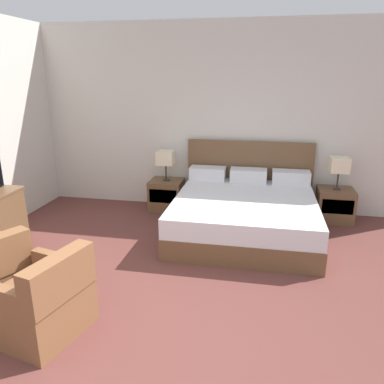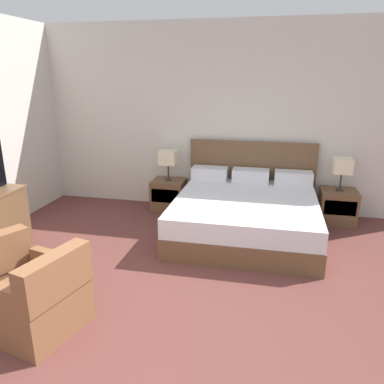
{
  "view_description": "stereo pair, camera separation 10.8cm",
  "coord_description": "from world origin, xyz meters",
  "px_view_note": "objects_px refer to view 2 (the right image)",
  "views": [
    {
      "loc": [
        0.81,
        -2.26,
        2.11
      ],
      "look_at": [
        -0.0,
        1.99,
        0.75
      ],
      "focal_mm": 35.0,
      "sensor_mm": 36.0,
      "label": 1
    },
    {
      "loc": [
        0.92,
        -2.24,
        2.11
      ],
      "look_at": [
        -0.0,
        1.99,
        0.75
      ],
      "focal_mm": 35.0,
      "sensor_mm": 36.0,
      "label": 2
    }
  ],
  "objects_px": {
    "bed": "(246,213)",
    "table_lamp_right": "(343,166)",
    "armchair_companion": "(39,301)",
    "table_lamp_left": "(168,158)",
    "nightstand_right": "(338,206)",
    "nightstand_left": "(169,195)"
  },
  "relations": [
    {
      "from": "bed",
      "to": "table_lamp_right",
      "type": "relative_size",
      "value": 4.23
    },
    {
      "from": "table_lamp_right",
      "to": "armchair_companion",
      "type": "xyz_separation_m",
      "value": [
        -2.85,
        -3.16,
        -0.57
      ]
    },
    {
      "from": "armchair_companion",
      "to": "table_lamp_left",
      "type": "bearing_deg",
      "value": 85.46
    },
    {
      "from": "nightstand_right",
      "to": "armchair_companion",
      "type": "distance_m",
      "value": 4.25
    },
    {
      "from": "bed",
      "to": "nightstand_right",
      "type": "relative_size",
      "value": 3.92
    },
    {
      "from": "table_lamp_right",
      "to": "armchair_companion",
      "type": "height_order",
      "value": "table_lamp_right"
    },
    {
      "from": "nightstand_left",
      "to": "armchair_companion",
      "type": "relative_size",
      "value": 0.62
    },
    {
      "from": "bed",
      "to": "nightstand_right",
      "type": "distance_m",
      "value": 1.48
    },
    {
      "from": "nightstand_right",
      "to": "table_lamp_left",
      "type": "relative_size",
      "value": 1.08
    },
    {
      "from": "bed",
      "to": "table_lamp_left",
      "type": "height_order",
      "value": "bed"
    },
    {
      "from": "nightstand_left",
      "to": "table_lamp_right",
      "type": "bearing_deg",
      "value": 0.03
    },
    {
      "from": "armchair_companion",
      "to": "table_lamp_right",
      "type": "bearing_deg",
      "value": 47.98
    },
    {
      "from": "nightstand_left",
      "to": "table_lamp_right",
      "type": "relative_size",
      "value": 1.08
    },
    {
      "from": "nightstand_left",
      "to": "table_lamp_left",
      "type": "height_order",
      "value": "table_lamp_left"
    },
    {
      "from": "table_lamp_left",
      "to": "armchair_companion",
      "type": "xyz_separation_m",
      "value": [
        -0.25,
        -3.16,
        -0.57
      ]
    },
    {
      "from": "nightstand_right",
      "to": "table_lamp_right",
      "type": "relative_size",
      "value": 1.08
    },
    {
      "from": "nightstand_left",
      "to": "nightstand_right",
      "type": "relative_size",
      "value": 1.0
    },
    {
      "from": "nightstand_right",
      "to": "table_lamp_right",
      "type": "bearing_deg",
      "value": 90.0
    },
    {
      "from": "bed",
      "to": "armchair_companion",
      "type": "distance_m",
      "value": 2.91
    },
    {
      "from": "nightstand_left",
      "to": "armchair_companion",
      "type": "bearing_deg",
      "value": -94.54
    },
    {
      "from": "table_lamp_right",
      "to": "armchair_companion",
      "type": "distance_m",
      "value": 4.29
    },
    {
      "from": "nightstand_left",
      "to": "nightstand_right",
      "type": "height_order",
      "value": "same"
    }
  ]
}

